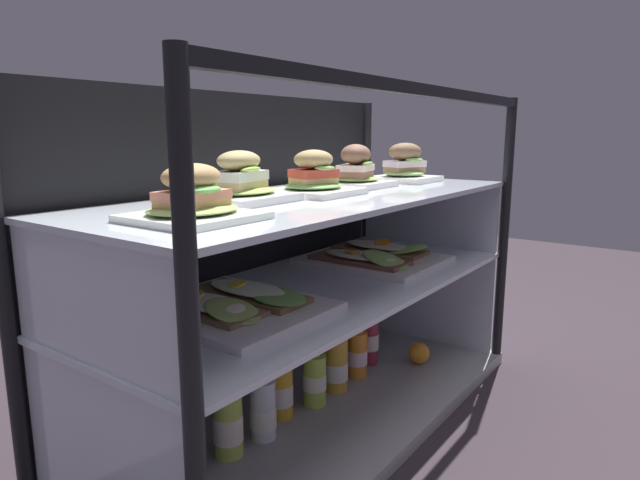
{
  "coord_description": "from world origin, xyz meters",
  "views": [
    {
      "loc": [
        -1.12,
        -0.82,
        0.78
      ],
      "look_at": [
        0.0,
        0.0,
        0.51
      ],
      "focal_mm": 30.79,
      "sensor_mm": 36.0,
      "label": 1
    }
  ],
  "objects_px": {
    "orange_fruit_beside_bottles": "(419,353)",
    "juice_bottle_front_middle": "(279,386)",
    "open_sandwich_tray_near_left_corner": "(375,256)",
    "juice_bottle_back_center": "(149,474)",
    "plated_roll_sandwich_left_of_center": "(193,201)",
    "plated_roll_sandwich_mid_left": "(314,180)",
    "juice_bottle_near_post": "(189,444)",
    "juice_bottle_front_right_end": "(336,362)",
    "juice_bottle_front_second": "(228,417)",
    "juice_bottle_front_fourth": "(314,378)",
    "juice_bottle_back_right": "(357,352)",
    "plated_roll_sandwich_right_of_center": "(405,168)",
    "plated_roll_sandwich_mid_right": "(240,184)",
    "juice_bottle_front_left_end": "(369,338)",
    "open_sandwich_tray_center": "(234,304)",
    "juice_bottle_back_left": "(263,408)",
    "plated_roll_sandwich_near_right_corner": "(356,171)"
  },
  "relations": [
    {
      "from": "orange_fruit_beside_bottles",
      "to": "juice_bottle_front_middle",
      "type": "bearing_deg",
      "value": 164.32
    },
    {
      "from": "open_sandwich_tray_near_left_corner",
      "to": "plated_roll_sandwich_right_of_center",
      "type": "bearing_deg",
      "value": -0.57
    },
    {
      "from": "plated_roll_sandwich_mid_right",
      "to": "plated_roll_sandwich_mid_left",
      "type": "relative_size",
      "value": 1.03
    },
    {
      "from": "plated_roll_sandwich_mid_left",
      "to": "juice_bottle_back_center",
      "type": "bearing_deg",
      "value": 178.27
    },
    {
      "from": "juice_bottle_front_middle",
      "to": "juice_bottle_front_right_end",
      "type": "bearing_deg",
      "value": -8.85
    },
    {
      "from": "juice_bottle_front_right_end",
      "to": "juice_bottle_front_middle",
      "type": "bearing_deg",
      "value": 171.15
    },
    {
      "from": "plated_roll_sandwich_right_of_center",
      "to": "open_sandwich_tray_near_left_corner",
      "type": "xyz_separation_m",
      "value": [
        -0.18,
        0.0,
        -0.26
      ]
    },
    {
      "from": "plated_roll_sandwich_mid_right",
      "to": "juice_bottle_front_left_end",
      "type": "xyz_separation_m",
      "value": [
        0.56,
        -0.02,
        -0.54
      ]
    },
    {
      "from": "plated_roll_sandwich_left_of_center",
      "to": "juice_bottle_near_post",
      "type": "xyz_separation_m",
      "value": [
        0.04,
        0.09,
        -0.53
      ]
    },
    {
      "from": "open_sandwich_tray_center",
      "to": "juice_bottle_front_second",
      "type": "distance_m",
      "value": 0.27
    },
    {
      "from": "open_sandwich_tray_center",
      "to": "juice_bottle_back_left",
      "type": "bearing_deg",
      "value": 4.7
    },
    {
      "from": "open_sandwich_tray_center",
      "to": "juice_bottle_front_second",
      "type": "xyz_separation_m",
      "value": [
        -0.01,
        0.02,
        -0.27
      ]
    },
    {
      "from": "plated_roll_sandwich_mid_right",
      "to": "juice_bottle_front_left_end",
      "type": "distance_m",
      "value": 0.78
    },
    {
      "from": "juice_bottle_near_post",
      "to": "juice_bottle_back_center",
      "type": "bearing_deg",
      "value": 178.56
    },
    {
      "from": "plated_roll_sandwich_mid_left",
      "to": "juice_bottle_near_post",
      "type": "bearing_deg",
      "value": 178.2
    },
    {
      "from": "plated_roll_sandwich_mid_left",
      "to": "juice_bottle_near_post",
      "type": "distance_m",
      "value": 0.68
    },
    {
      "from": "juice_bottle_front_middle",
      "to": "juice_bottle_near_post",
      "type": "bearing_deg",
      "value": -174.41
    },
    {
      "from": "open_sandwich_tray_near_left_corner",
      "to": "juice_bottle_back_right",
      "type": "distance_m",
      "value": 0.3
    },
    {
      "from": "plated_roll_sandwich_mid_right",
      "to": "juice_bottle_front_left_end",
      "type": "height_order",
      "value": "plated_roll_sandwich_mid_right"
    },
    {
      "from": "juice_bottle_back_left",
      "to": "orange_fruit_beside_bottles",
      "type": "bearing_deg",
      "value": -10.16
    },
    {
      "from": "juice_bottle_front_second",
      "to": "juice_bottle_front_fourth",
      "type": "relative_size",
      "value": 1.24
    },
    {
      "from": "juice_bottle_back_left",
      "to": "juice_bottle_back_right",
      "type": "relative_size",
      "value": 1.02
    },
    {
      "from": "open_sandwich_tray_near_left_corner",
      "to": "juice_bottle_back_center",
      "type": "bearing_deg",
      "value": 178.74
    },
    {
      "from": "juice_bottle_front_left_end",
      "to": "open_sandwich_tray_center",
      "type": "bearing_deg",
      "value": -177.42
    },
    {
      "from": "plated_roll_sandwich_mid_left",
      "to": "open_sandwich_tray_near_left_corner",
      "type": "xyz_separation_m",
      "value": [
        0.31,
        -0.0,
        -0.25
      ]
    },
    {
      "from": "juice_bottle_back_right",
      "to": "open_sandwich_tray_near_left_corner",
      "type": "bearing_deg",
      "value": -10.97
    },
    {
      "from": "plated_roll_sandwich_left_of_center",
      "to": "plated_roll_sandwich_mid_left",
      "type": "bearing_deg",
      "value": 9.69
    },
    {
      "from": "plated_roll_sandwich_near_right_corner",
      "to": "juice_bottle_front_second",
      "type": "xyz_separation_m",
      "value": [
        -0.54,
        0.0,
        -0.53
      ]
    },
    {
      "from": "plated_roll_sandwich_left_of_center",
      "to": "plated_roll_sandwich_right_of_center",
      "type": "height_order",
      "value": "plated_roll_sandwich_right_of_center"
    },
    {
      "from": "plated_roll_sandwich_right_of_center",
      "to": "open_sandwich_tray_near_left_corner",
      "type": "relative_size",
      "value": 0.49
    },
    {
      "from": "open_sandwich_tray_near_left_corner",
      "to": "juice_bottle_near_post",
      "type": "xyz_separation_m",
      "value": [
        -0.73,
        0.02,
        -0.28
      ]
    },
    {
      "from": "plated_roll_sandwich_mid_left",
      "to": "juice_bottle_front_left_end",
      "type": "bearing_deg",
      "value": 5.3
    },
    {
      "from": "plated_roll_sandwich_mid_left",
      "to": "juice_bottle_front_fourth",
      "type": "xyz_separation_m",
      "value": [
        0.02,
        0.01,
        -0.55
      ]
    },
    {
      "from": "plated_roll_sandwich_right_of_center",
      "to": "juice_bottle_front_right_end",
      "type": "height_order",
      "value": "plated_roll_sandwich_right_of_center"
    },
    {
      "from": "plated_roll_sandwich_left_of_center",
      "to": "juice_bottle_back_right",
      "type": "xyz_separation_m",
      "value": [
        0.7,
        0.09,
        -0.54
      ]
    },
    {
      "from": "plated_roll_sandwich_mid_left",
      "to": "juice_bottle_near_post",
      "type": "relative_size",
      "value": 0.85
    },
    {
      "from": "plated_roll_sandwich_mid_right",
      "to": "plated_roll_sandwich_right_of_center",
      "type": "bearing_deg",
      "value": -4.3
    },
    {
      "from": "plated_roll_sandwich_mid_left",
      "to": "open_sandwich_tray_near_left_corner",
      "type": "relative_size",
      "value": 0.52
    },
    {
      "from": "plated_roll_sandwich_mid_right",
      "to": "juice_bottle_front_right_end",
      "type": "distance_m",
      "value": 0.64
    },
    {
      "from": "juice_bottle_back_center",
      "to": "juice_bottle_front_left_end",
      "type": "distance_m",
      "value": 0.87
    },
    {
      "from": "plated_roll_sandwich_near_right_corner",
      "to": "juice_bottle_near_post",
      "type": "distance_m",
      "value": 0.85
    },
    {
      "from": "juice_bottle_back_right",
      "to": "orange_fruit_beside_bottles",
      "type": "distance_m",
      "value": 0.23
    },
    {
      "from": "plated_roll_sandwich_right_of_center",
      "to": "juice_bottle_back_left",
      "type": "bearing_deg",
      "value": 178.7
    },
    {
      "from": "plated_roll_sandwich_right_of_center",
      "to": "juice_bottle_front_fourth",
      "type": "xyz_separation_m",
      "value": [
        -0.47,
        0.01,
        -0.55
      ]
    },
    {
      "from": "open_sandwich_tray_near_left_corner",
      "to": "juice_bottle_back_right",
      "type": "bearing_deg",
      "value": 169.03
    },
    {
      "from": "juice_bottle_back_right",
      "to": "juice_bottle_front_left_end",
      "type": "bearing_deg",
      "value": 10.74
    },
    {
      "from": "juice_bottle_front_second",
      "to": "juice_bottle_front_fourth",
      "type": "bearing_deg",
      "value": -3.05
    },
    {
      "from": "juice_bottle_near_post",
      "to": "juice_bottle_front_second",
      "type": "distance_m",
      "value": 0.13
    },
    {
      "from": "juice_bottle_near_post",
      "to": "juice_bottle_front_right_end",
      "type": "relative_size",
      "value": 1.12
    },
    {
      "from": "orange_fruit_beside_bottles",
      "to": "juice_bottle_front_second",
      "type": "bearing_deg",
      "value": 170.06
    }
  ]
}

